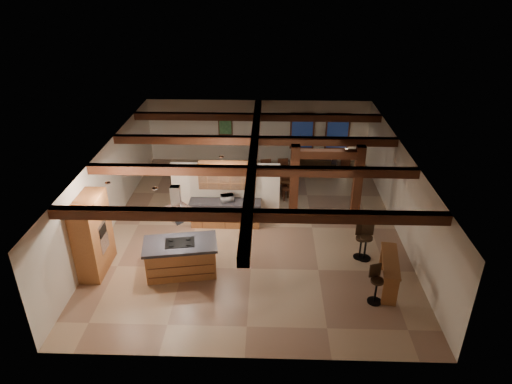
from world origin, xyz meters
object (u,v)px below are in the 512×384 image
kitchen_island (181,257)px  sofa (314,162)px  dining_table (267,184)px  bar_counter (389,268)px

kitchen_island → sofa: 9.14m
dining_table → bar_counter: bearing=-50.1°
kitchen_island → bar_counter: (6.04, -0.49, 0.10)m
dining_table → sofa: 3.19m
dining_table → bar_counter: bar_counter is taller
kitchen_island → sofa: bearing=59.8°
sofa → dining_table: bearing=58.7°
kitchen_island → dining_table: kitchen_island is taller
kitchen_island → bar_counter: size_ratio=1.26×
sofa → bar_counter: bearing=109.2°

